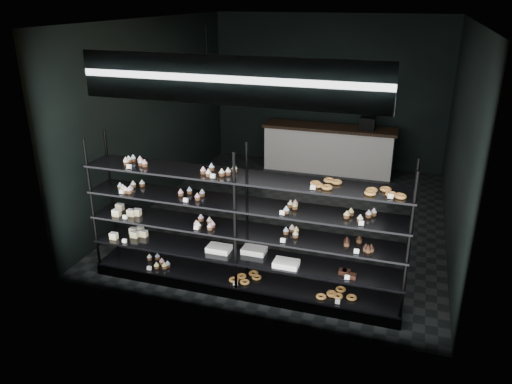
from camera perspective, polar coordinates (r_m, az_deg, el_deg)
room at (r=8.11m, az=4.39°, el=7.69°), size 5.01×6.01×3.20m
display_shelf at (r=6.27m, az=-1.93°, el=-6.15°), size 4.00×0.50×1.91m
signage at (r=5.13m, az=-3.31°, el=12.63°), size 3.30×0.05×0.50m
pendant_lamp at (r=7.03m, az=-5.54°, el=12.58°), size 0.29×0.29×0.87m
service_counter at (r=10.73m, az=8.35°, el=4.95°), size 2.78×0.65×1.23m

